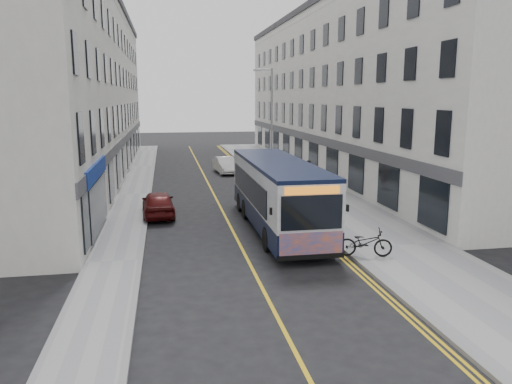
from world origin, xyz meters
name	(u,v)px	position (x,y,z in m)	size (l,w,h in m)	color
ground	(241,247)	(0.00, 0.00, 0.00)	(140.00, 140.00, 0.00)	black
pavement_east	(307,189)	(6.25, 12.00, 0.06)	(4.50, 64.00, 0.12)	gray
pavement_west	(134,195)	(-5.00, 12.00, 0.06)	(2.00, 64.00, 0.12)	gray
kerb_east	(274,190)	(4.00, 12.00, 0.07)	(0.18, 64.00, 0.13)	slate
kerb_west	(150,194)	(-4.00, 12.00, 0.07)	(0.18, 64.00, 0.13)	slate
road_centre_line	(213,193)	(0.00, 12.00, 0.00)	(0.12, 64.00, 0.01)	gold
road_dbl_yellow_inner	(267,191)	(3.55, 12.00, 0.00)	(0.10, 64.00, 0.01)	gold
road_dbl_yellow_outer	(270,191)	(3.75, 12.00, 0.00)	(0.10, 64.00, 0.01)	gold
terrace_east	(339,92)	(11.50, 21.00, 6.50)	(6.00, 46.00, 13.00)	white
terrace_west	(83,92)	(-9.00, 21.00, 6.50)	(6.00, 46.00, 13.00)	silver
streetlamp	(270,123)	(4.17, 14.00, 4.38)	(1.32, 0.18, 8.00)	#93979B
city_bus	(277,192)	(2.10, 2.59, 1.76)	(2.58, 11.06, 3.21)	black
bicycle	(365,243)	(4.40, -2.36, 0.66)	(0.71, 2.04, 1.07)	black
pedestrian_near	(304,177)	(5.70, 10.81, 1.10)	(0.71, 0.47, 1.96)	brown
pedestrian_far	(309,171)	(7.09, 14.47, 0.89)	(0.75, 0.59, 1.55)	black
car_white	(225,165)	(1.81, 20.49, 0.65)	(1.38, 3.96, 1.30)	white
car_maroon	(158,203)	(-3.40, 6.16, 0.68)	(1.60, 3.97, 1.35)	#4A0C0C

